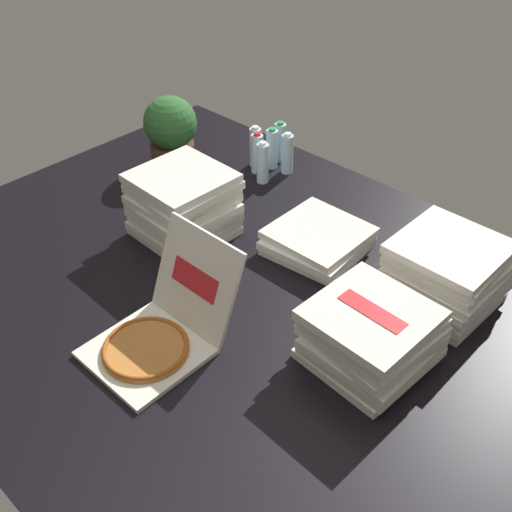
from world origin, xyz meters
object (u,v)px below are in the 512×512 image
open_pizza_box (160,330)px  water_bottle_5 (257,153)px  pizza_stack_right_far (318,240)px  water_bottle_0 (287,154)px  water_bottle_4 (255,147)px  potted_plant (171,131)px  water_bottle_3 (280,142)px  water_bottle_1 (272,149)px  water_bottle_2 (263,163)px  pizza_stack_right_mid (183,205)px  pizza_stack_left_mid (446,273)px  pizza_stack_left_far (371,335)px

open_pizza_box → water_bottle_5: (-0.65, 1.26, 0.04)m
pizza_stack_right_far → water_bottle_0: bearing=142.2°
pizza_stack_right_far → water_bottle_5: 0.80m
water_bottle_4 → potted_plant: size_ratio=0.59×
open_pizza_box → pizza_stack_right_far: open_pizza_box is taller
water_bottle_5 → potted_plant: bearing=-146.7°
water_bottle_3 → potted_plant: 0.63m
water_bottle_3 → water_bottle_1: bearing=-77.7°
water_bottle_0 → water_bottle_3: size_ratio=1.00×
water_bottle_1 → water_bottle_2: bearing=-64.8°
pizza_stack_right_far → pizza_stack_right_mid: bearing=-148.4°
water_bottle_3 → potted_plant: bearing=-131.9°
pizza_stack_left_mid → water_bottle_5: (-1.33, 0.26, -0.03)m
open_pizza_box → water_bottle_0: (-0.53, 1.37, 0.04)m
water_bottle_3 → pizza_stack_left_far: bearing=-36.5°
open_pizza_box → water_bottle_5: open_pizza_box is taller
water_bottle_0 → potted_plant: size_ratio=0.59×
pizza_stack_left_mid → pizza_stack_left_far: (-0.03, -0.50, -0.02)m
pizza_stack_right_mid → water_bottle_2: size_ratio=1.88×
water_bottle_4 → water_bottle_5: same height
water_bottle_1 → water_bottle_2: same height
open_pizza_box → pizza_stack_left_mid: (0.68, 1.00, 0.08)m
pizza_stack_left_far → pizza_stack_right_far: 0.72m
pizza_stack_left_far → water_bottle_0: size_ratio=1.90×
pizza_stack_right_mid → water_bottle_3: (-0.16, 0.88, -0.05)m
water_bottle_1 → water_bottle_5: (-0.02, -0.10, 0.00)m
pizza_stack_right_far → water_bottle_1: 0.83m
pizza_stack_left_mid → water_bottle_4: bearing=167.3°
pizza_stack_right_mid → pizza_stack_left_mid: (1.17, 0.43, -0.02)m
pizza_stack_right_mid → potted_plant: bearing=144.0°
open_pizza_box → water_bottle_0: bearing=111.0°
pizza_stack_right_mid → water_bottle_4: bearing=106.6°
open_pizza_box → pizza_stack_right_far: (0.07, 0.91, -0.02)m
water_bottle_0 → water_bottle_4: size_ratio=1.00×
pizza_stack_left_mid → water_bottle_5: 1.36m
water_bottle_1 → water_bottle_3: same height
water_bottle_0 → potted_plant: 0.67m
open_pizza_box → pizza_stack_right_mid: 0.76m
pizza_stack_right_mid → potted_plant: size_ratio=1.11×
pizza_stack_right_mid → pizza_stack_left_far: (1.14, -0.08, -0.04)m
pizza_stack_left_mid → water_bottle_1: bearing=164.5°
pizza_stack_right_far → water_bottle_4: water_bottle_4 is taller
pizza_stack_left_mid → water_bottle_2: (-1.24, 0.21, -0.03)m
water_bottle_0 → water_bottle_4: 0.20m
water_bottle_1 → water_bottle_3: 0.10m
potted_plant → open_pizza_box: bearing=-42.7°
pizza_stack_left_mid → pizza_stack_right_mid: bearing=-160.0°
pizza_stack_left_far → water_bottle_3: 1.61m
pizza_stack_right_far → water_bottle_3: (-0.72, 0.54, 0.06)m
water_bottle_4 → potted_plant: bearing=-137.6°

